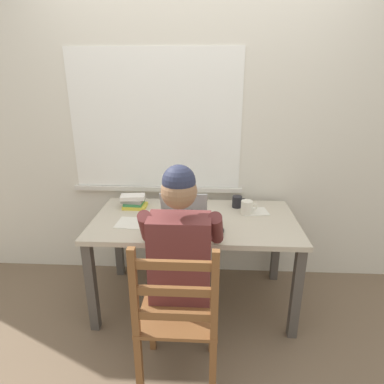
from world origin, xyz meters
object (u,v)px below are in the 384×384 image
coffee_mug_spare (179,207)px  desk (195,229)px  seated_person (182,253)px  book_stack_main (134,202)px  coffee_mug_dark (237,202)px  wooden_chair (178,317)px  laptop (183,219)px  coffee_mug_white (247,207)px  computer_mouse (220,230)px

coffee_mug_spare → desk: bearing=-41.1°
seated_person → book_stack_main: (-0.43, 0.65, 0.07)m
seated_person → coffee_mug_dark: size_ratio=11.06×
wooden_chair → coffee_mug_spare: bearing=94.3°
laptop → wooden_chair: bearing=-88.2°
coffee_mug_white → wooden_chair: bearing=-117.5°
coffee_mug_spare → seated_person: bearing=-83.6°
desk → seated_person: 0.47m
coffee_mug_white → desk: bearing=-164.9°
desk → computer_mouse: computer_mouse is taller
computer_mouse → desk: bearing=128.4°
wooden_chair → laptop: (-0.02, 0.62, 0.29)m
coffee_mug_dark → coffee_mug_spare: 0.46m
laptop → coffee_mug_spare: size_ratio=2.92×
seated_person → coffee_mug_white: bearing=52.0°
desk → wooden_chair: (-0.06, -0.74, -0.15)m
wooden_chair → coffee_mug_white: wooden_chair is taller
desk → coffee_mug_spare: 0.21m
wooden_chair → coffee_mug_white: 1.00m
laptop → coffee_mug_dark: (0.40, 0.36, -0.01)m
coffee_mug_white → coffee_mug_spare: bearing=179.8°
coffee_mug_white → coffee_mug_dark: bearing=114.5°
wooden_chair → computer_mouse: size_ratio=9.50×
desk → wooden_chair: size_ratio=1.54×
desk → book_stack_main: size_ratio=7.19×
coffee_mug_spare → book_stack_main: book_stack_main is taller
seated_person → laptop: (-0.02, 0.34, 0.07)m
laptop → book_stack_main: (-0.41, 0.31, -0.00)m
desk → computer_mouse: (0.17, -0.22, 0.10)m
seated_person → coffee_mug_dark: seated_person is taller
wooden_chair → coffee_mug_spare: (-0.06, 0.85, 0.29)m
computer_mouse → book_stack_main: 0.77m
seated_person → coffee_mug_dark: 0.80m
seated_person → laptop: 0.34m
book_stack_main → desk: bearing=-21.1°
seated_person → wooden_chair: size_ratio=1.32×
computer_mouse → coffee_mug_spare: 0.44m
laptop → coffee_mug_dark: bearing=41.9°
desk → computer_mouse: size_ratio=14.59×
coffee_mug_spare → book_stack_main: 0.37m
computer_mouse → coffee_mug_white: coffee_mug_white is taller
wooden_chair → coffee_mug_white: (0.44, 0.85, 0.29)m
wooden_chair → computer_mouse: (0.23, 0.52, 0.26)m
coffee_mug_white → coffee_mug_dark: coffee_mug_white is taller
seated_person → coffee_mug_spare: 0.57m
coffee_mug_white → book_stack_main: 0.87m
wooden_chair → book_stack_main: size_ratio=4.68×
laptop → computer_mouse: 0.27m
wooden_chair → book_stack_main: bearing=114.8°
coffee_mug_white → coffee_mug_spare: (-0.50, 0.00, -0.00)m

